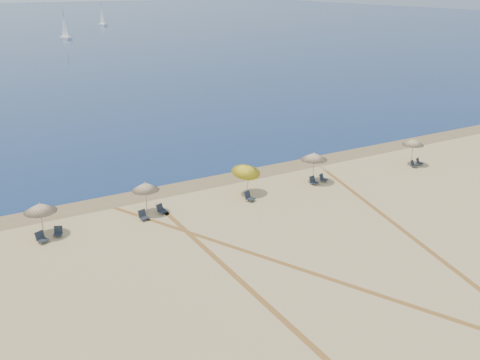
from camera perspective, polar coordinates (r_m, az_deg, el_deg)
The scene contains 19 objects.
ground at distance 27.29m, azimuth 22.14°, elevation -15.59°, with size 160.00×160.00×0.00m, color tan.
wet_sand at distance 43.91m, azimuth -2.59°, elevation 0.01°, with size 500.00×500.00×0.00m, color olive.
umbrella_1 at distance 35.97m, azimuth -20.65°, elevation -2.77°, with size 2.07×2.07×2.32m.
umbrella_2 at distance 37.43m, azimuth -10.12°, elevation -0.68°, with size 1.93×1.93×2.39m.
umbrella_3 at distance 40.20m, azimuth 0.68°, elevation 1.18°, with size 2.20×2.26×2.62m.
umbrella_4 at distance 43.02m, azimuth 7.93°, elevation 2.54°, with size 2.18×2.18×2.58m.
umbrella_5 at distance 49.21m, azimuth 18.09°, elevation 3.91°, with size 1.89×1.89×2.48m.
chair_2 at distance 35.76m, azimuth -20.52°, elevation -5.82°, with size 0.81×0.86×0.71m.
chair_3 at distance 36.27m, azimuth -18.92°, elevation -5.29°, with size 0.72×0.77×0.63m.
chair_4 at distance 37.17m, azimuth -10.33°, elevation -3.78°, with size 0.68×0.76×0.67m.
chair_5 at distance 37.96m, azimuth -8.44°, elevation -3.14°, with size 0.74×0.80×0.66m.
chair_6 at distance 39.63m, azimuth 0.98°, elevation -1.82°, with size 0.83×0.88×0.72m.
chair_7 at distance 43.24m, azimuth 7.87°, elevation -0.09°, with size 0.64×0.72×0.66m.
chair_8 at distance 43.96m, azimuth 8.87°, elevation 0.19°, with size 0.72×0.77×0.63m.
chair_9 at distance 49.23m, azimuth 18.10°, elevation 1.61°, with size 0.66×0.71×0.60m.
chair_10 at distance 50.06m, azimuth 18.63°, elevation 1.86°, with size 0.68×0.73×0.60m.
sailboat_0 at distance 162.67m, azimuth -18.26°, elevation 15.04°, with size 2.45×5.52×7.97m.
sailboat_2 at distance 208.29m, azimuth -14.56°, elevation 16.42°, with size 1.91×5.53×8.07m.
tire_tracks at distance 31.83m, azimuth 7.69°, elevation -8.60°, with size 46.07×40.39×0.00m.
Camera 1 is at (-18.61, -12.65, 15.44)m, focal length 39.81 mm.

